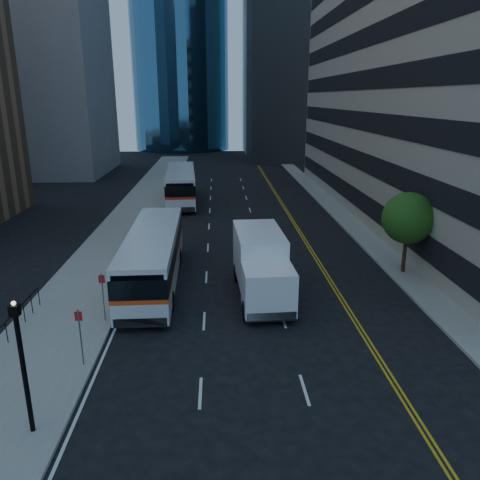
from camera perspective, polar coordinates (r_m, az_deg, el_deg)
The scene contains 9 objects.
ground at distance 22.33m, azimuth 4.69°, elevation -11.91°, with size 160.00×160.00×0.00m, color black.
sidewalk_west at distance 46.29m, azimuth -12.43°, elevation 3.23°, with size 5.00×90.00×0.15m, color gray.
sidewalk_east at distance 47.12m, azimuth 11.69°, elevation 3.52°, with size 2.00×90.00×0.15m, color gray.
midrise_west at distance 76.00m, azimuth -23.87°, elevation 20.73°, with size 18.00×18.00×35.00m, color gray.
street_tree at distance 30.62m, azimuth 19.83°, elevation 2.51°, with size 3.20×3.20×5.10m.
lamp_post at distance 16.80m, azimuth -24.98°, elevation -13.36°, with size 0.28×0.28×4.56m.
bus_front at distance 28.18m, azimuth -10.52°, elevation -1.92°, with size 2.98×12.65×3.25m.
bus_rear at distance 50.76m, azimuth -7.20°, elevation 6.75°, with size 3.67×13.39×3.41m.
box_truck at distance 25.97m, azimuth 2.59°, elevation -3.05°, with size 2.89×7.55×3.56m.
Camera 1 is at (-2.75, -19.36, 10.77)m, focal length 35.00 mm.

